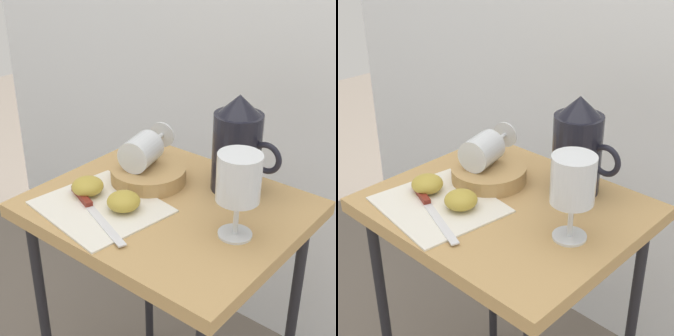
{
  "view_description": "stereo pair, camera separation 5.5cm",
  "coord_description": "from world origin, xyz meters",
  "views": [
    {
      "loc": [
        0.57,
        -0.7,
        1.21
      ],
      "look_at": [
        0.0,
        0.0,
        0.75
      ],
      "focal_mm": 54.84,
      "sensor_mm": 36.0,
      "label": 1
    },
    {
      "loc": [
        0.61,
        -0.66,
        1.21
      ],
      "look_at": [
        0.0,
        0.0,
        0.75
      ],
      "focal_mm": 54.84,
      "sensor_mm": 36.0,
      "label": 2
    }
  ],
  "objects": [
    {
      "name": "wine_glass_tipped_near",
      "position": [
        -0.11,
        0.04,
        0.75
      ],
      "size": [
        0.1,
        0.16,
        0.07
      ],
      "color": "silver",
      "rests_on": "basket_tray"
    },
    {
      "name": "table",
      "position": [
        0.0,
        0.0,
        0.6
      ],
      "size": [
        0.53,
        0.45,
        0.67
      ],
      "color": "tan",
      "rests_on": "ground_plane"
    },
    {
      "name": "knife",
      "position": [
        -0.11,
        -0.12,
        0.68
      ],
      "size": [
        0.23,
        0.1,
        0.01
      ],
      "color": "silver",
      "rests_on": "linen_napkin"
    },
    {
      "name": "apple_half_left",
      "position": [
        -0.15,
        -0.08,
        0.7
      ],
      "size": [
        0.07,
        0.07,
        0.04
      ],
      "primitive_type": "ellipsoid",
      "color": "#B29938",
      "rests_on": "linen_napkin"
    },
    {
      "name": "wine_glass_upright",
      "position": [
        0.17,
        -0.01,
        0.79
      ],
      "size": [
        0.08,
        0.08,
        0.17
      ],
      "color": "silver",
      "rests_on": "table"
    },
    {
      "name": "curtain_drape",
      "position": [
        0.0,
        0.48,
        1.01
      ],
      "size": [
        2.4,
        0.03,
        2.02
      ],
      "primitive_type": "cube",
      "color": "white",
      "rests_on": "ground_plane"
    },
    {
      "name": "apple_half_right",
      "position": [
        -0.05,
        -0.08,
        0.7
      ],
      "size": [
        0.07,
        0.07,
        0.04
      ],
      "primitive_type": "ellipsoid",
      "color": "#B29938",
      "rests_on": "linen_napkin"
    },
    {
      "name": "pitcher",
      "position": [
        0.07,
        0.14,
        0.76
      ],
      "size": [
        0.15,
        0.1,
        0.21
      ],
      "color": "black",
      "rests_on": "table"
    },
    {
      "name": "basket_tray",
      "position": [
        -0.09,
        0.04,
        0.69
      ],
      "size": [
        0.17,
        0.17,
        0.03
      ],
      "primitive_type": "cylinder",
      "color": "tan",
      "rests_on": "table"
    },
    {
      "name": "linen_napkin",
      "position": [
        -0.09,
        -0.1,
        0.68
      ],
      "size": [
        0.26,
        0.24,
        0.0
      ],
      "primitive_type": "cube",
      "rotation": [
        0.0,
        0.0,
        -0.14
      ],
      "color": "silver",
      "rests_on": "table"
    }
  ]
}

